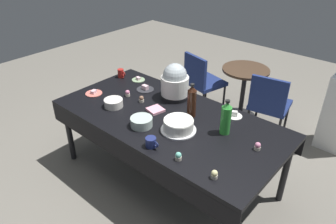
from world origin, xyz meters
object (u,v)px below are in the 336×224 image
(glass_salad_bowl, at_px, (141,122))
(cupcake_lemon, at_px, (178,156))
(dessert_plate_white, at_px, (234,115))
(round_cafe_table, at_px, (244,84))
(frosted_layer_cake, at_px, (178,125))
(ceramic_snack_bowl, at_px, (114,103))
(dessert_plate_sage, at_px, (138,79))
(cupcake_berry, at_px, (214,174))
(maroon_chair_right, at_px, (269,102))
(cupcake_rose, at_px, (128,93))
(dessert_plate_charcoal, at_px, (145,89))
(cupcake_mint, at_px, (141,99))
(coffee_mug_navy, at_px, (151,142))
(dessert_plate_coral, at_px, (94,93))
(cupcake_cocoa, at_px, (258,146))
(slow_cooker, at_px, (175,82))
(maroon_chair_left, at_px, (202,79))
(soda_bottle_lime_soda, at_px, (226,118))
(coffee_mug_red, at_px, (121,73))
(cupcake_vanilla, at_px, (192,103))
(soda_bottle_cola, at_px, (192,101))
(potluck_table, at_px, (168,122))

(glass_salad_bowl, height_order, cupcake_lemon, glass_salad_bowl)
(dessert_plate_white, height_order, cupcake_lemon, cupcake_lemon)
(round_cafe_table, bearing_deg, frosted_layer_cake, -80.86)
(ceramic_snack_bowl, height_order, dessert_plate_sage, ceramic_snack_bowl)
(cupcake_berry, relative_size, maroon_chair_right, 0.08)
(frosted_layer_cake, xyz_separation_m, cupcake_rose, (-0.81, 0.15, -0.02))
(dessert_plate_charcoal, relative_size, cupcake_mint, 2.79)
(cupcake_rose, xyz_separation_m, coffee_mug_navy, (0.79, -0.47, 0.01))
(dessert_plate_charcoal, relative_size, dessert_plate_coral, 1.07)
(cupcake_rose, relative_size, maroon_chair_right, 0.08)
(cupcake_cocoa, distance_m, coffee_mug_navy, 0.85)
(slow_cooker, xyz_separation_m, glass_salad_bowl, (0.13, -0.61, -0.13))
(cupcake_mint, bearing_deg, dessert_plate_charcoal, 127.01)
(cupcake_cocoa, distance_m, maroon_chair_left, 1.93)
(dessert_plate_coral, bearing_deg, cupcake_mint, 21.99)
(cupcake_berry, xyz_separation_m, coffee_mug_navy, (-0.60, -0.03, 0.01))
(cupcake_mint, bearing_deg, cupcake_berry, -20.86)
(ceramic_snack_bowl, relative_size, maroon_chair_right, 0.22)
(dessert_plate_coral, bearing_deg, soda_bottle_lime_soda, 11.31)
(ceramic_snack_bowl, bearing_deg, coffee_mug_red, 132.31)
(coffee_mug_red, bearing_deg, soda_bottle_lime_soda, -6.88)
(dessert_plate_white, height_order, cupcake_berry, cupcake_berry)
(maroon_chair_right, bearing_deg, cupcake_lemon, -87.97)
(dessert_plate_sage, bearing_deg, dessert_plate_charcoal, -27.89)
(maroon_chair_left, bearing_deg, coffee_mug_red, -112.63)
(dessert_plate_charcoal, xyz_separation_m, coffee_mug_navy, (0.76, -0.70, 0.03))
(frosted_layer_cake, distance_m, glass_salad_bowl, 0.34)
(slow_cooker, height_order, coffee_mug_red, slow_cooker)
(cupcake_lemon, relative_size, coffee_mug_red, 0.59)
(slow_cooker, height_order, dessert_plate_coral, slow_cooker)
(round_cafe_table, bearing_deg, ceramic_snack_bowl, -105.20)
(glass_salad_bowl, distance_m, cupcake_rose, 0.60)
(dessert_plate_white, distance_m, cupcake_berry, 0.89)
(cupcake_mint, relative_size, cupcake_vanilla, 1.00)
(soda_bottle_cola, bearing_deg, frosted_layer_cake, -76.16)
(potluck_table, height_order, dessert_plate_charcoal, dessert_plate_charcoal)
(glass_salad_bowl, relative_size, cupcake_lemon, 2.95)
(maroon_chair_right, bearing_deg, coffee_mug_navy, -96.73)
(dessert_plate_white, distance_m, maroon_chair_right, 0.97)
(dessert_plate_sage, bearing_deg, cupcake_vanilla, -4.78)
(ceramic_snack_bowl, relative_size, cupcake_berry, 2.73)
(dessert_plate_coral, xyz_separation_m, cupcake_mint, (0.51, 0.21, 0.02))
(dessert_plate_coral, bearing_deg, round_cafe_table, 63.84)
(ceramic_snack_bowl, distance_m, coffee_mug_navy, 0.77)
(cupcake_rose, height_order, coffee_mug_red, coffee_mug_red)
(dessert_plate_coral, distance_m, round_cafe_table, 1.95)
(ceramic_snack_bowl, height_order, cupcake_rose, ceramic_snack_bowl)
(slow_cooker, bearing_deg, dessert_plate_charcoal, -167.67)
(potluck_table, distance_m, dessert_plate_white, 0.63)
(round_cafe_table, bearing_deg, potluck_table, -88.18)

